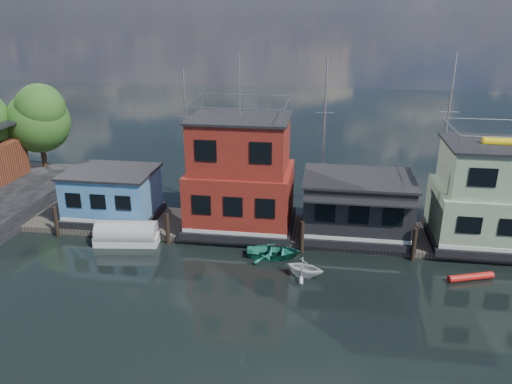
% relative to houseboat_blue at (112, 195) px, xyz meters
% --- Properties ---
extents(ground, '(160.00, 160.00, 0.00)m').
position_rel_houseboat_blue_xyz_m(ground, '(18.00, -12.00, -2.21)').
color(ground, black).
rests_on(ground, ground).
extents(dock, '(48.00, 5.00, 0.40)m').
position_rel_houseboat_blue_xyz_m(dock, '(18.00, 0.00, -2.01)').
color(dock, '#595147').
rests_on(dock, ground).
extents(houseboat_blue, '(6.40, 4.90, 3.66)m').
position_rel_houseboat_blue_xyz_m(houseboat_blue, '(0.00, 0.00, 0.00)').
color(houseboat_blue, black).
rests_on(houseboat_blue, dock).
extents(houseboat_red, '(7.40, 5.90, 11.86)m').
position_rel_houseboat_blue_xyz_m(houseboat_red, '(9.50, 0.00, 1.90)').
color(houseboat_red, black).
rests_on(houseboat_red, dock).
extents(houseboat_dark, '(7.40, 6.10, 4.06)m').
position_rel_houseboat_blue_xyz_m(houseboat_dark, '(17.50, -0.02, 0.21)').
color(houseboat_dark, black).
rests_on(houseboat_dark, dock).
extents(houseboat_green, '(8.40, 5.90, 7.03)m').
position_rel_houseboat_blue_xyz_m(houseboat_green, '(26.50, 0.00, 1.34)').
color(houseboat_green, black).
rests_on(houseboat_green, dock).
extents(pilings, '(42.28, 0.28, 2.20)m').
position_rel_houseboat_blue_xyz_m(pilings, '(17.67, -2.80, -1.11)').
color(pilings, '#2D2116').
rests_on(pilings, ground).
extents(background_masts, '(36.40, 0.16, 12.00)m').
position_rel_houseboat_blue_xyz_m(background_masts, '(22.76, 6.00, 3.35)').
color(background_masts, silver).
rests_on(background_masts, ground).
extents(dinghy_white, '(2.80, 2.57, 1.23)m').
position_rel_houseboat_blue_xyz_m(dinghy_white, '(14.33, -5.86, -1.59)').
color(dinghy_white, white).
rests_on(dinghy_white, ground).
extents(red_kayak, '(2.79, 1.32, 0.41)m').
position_rel_houseboat_blue_xyz_m(red_kayak, '(24.03, -4.84, -2.00)').
color(red_kayak, red).
rests_on(red_kayak, ground).
extents(dinghy_teal, '(3.66, 2.75, 0.72)m').
position_rel_houseboat_blue_xyz_m(dinghy_teal, '(12.28, -3.66, -1.85)').
color(dinghy_teal, '#24856D').
rests_on(dinghy_teal, ground).
extents(tarp_runabout, '(4.41, 2.21, 1.72)m').
position_rel_houseboat_blue_xyz_m(tarp_runabout, '(2.25, -3.16, -1.56)').
color(tarp_runabout, silver).
rests_on(tarp_runabout, ground).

